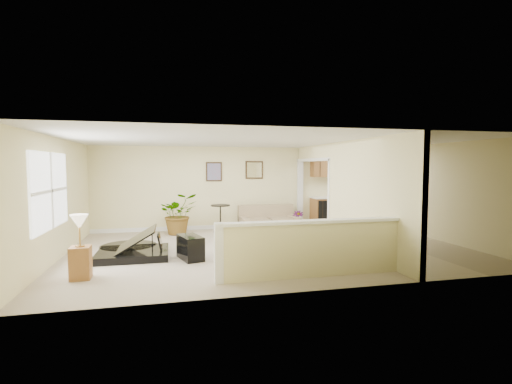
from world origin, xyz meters
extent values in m
plane|color=tan|center=(0.00, 0.00, 0.00)|extent=(9.00, 9.00, 0.00)
cube|color=beige|center=(0.00, 3.00, 1.25)|extent=(9.00, 0.04, 2.50)
cube|color=beige|center=(0.00, -3.00, 1.25)|extent=(9.00, 0.04, 2.50)
cube|color=beige|center=(-4.50, 0.00, 1.25)|extent=(0.04, 6.00, 2.50)
cube|color=beige|center=(4.50, 0.00, 1.25)|extent=(0.04, 6.00, 2.50)
cube|color=silver|center=(0.00, 0.00, 2.50)|extent=(9.00, 6.00, 0.04)
cube|color=tan|center=(3.15, 0.00, 0.00)|extent=(2.70, 6.00, 0.01)
cube|color=beige|center=(1.80, -1.20, 1.25)|extent=(0.12, 3.60, 2.50)
cube|color=beige|center=(1.80, 1.77, 2.30)|extent=(0.12, 2.35, 0.40)
cube|color=beige|center=(0.15, -2.30, 0.47)|extent=(3.30, 0.12, 0.95)
cube|color=white|center=(0.15, -2.30, 0.96)|extent=(3.40, 0.22, 0.05)
cube|color=white|center=(-1.50, -2.30, 0.50)|extent=(0.14, 0.14, 1.00)
cube|color=white|center=(-4.49, -0.50, 1.45)|extent=(0.05, 2.15, 1.45)
cube|color=#362513|center=(-0.95, 2.98, 1.75)|extent=(0.48, 0.03, 0.58)
cube|color=#895774|center=(-0.95, 2.96, 1.75)|extent=(0.40, 0.01, 0.50)
cube|color=#362513|center=(0.30, 2.98, 1.80)|extent=(0.55, 0.03, 0.55)
cube|color=white|center=(0.30, 2.96, 1.80)|extent=(0.46, 0.01, 0.46)
cube|color=#9C6533|center=(3.30, 2.70, 0.45)|extent=(2.30, 0.60, 0.90)
cube|color=white|center=(3.30, 2.70, 0.92)|extent=(2.36, 0.65, 0.04)
cube|color=black|center=(2.50, 2.69, 0.43)|extent=(0.60, 0.60, 0.84)
cube|color=#9C6533|center=(3.30, 2.82, 1.95)|extent=(2.30, 0.35, 0.75)
cube|color=black|center=(-3.03, -0.15, 0.76)|extent=(1.44, 1.24, 0.30)
cylinder|color=black|center=(-3.18, 0.39, 0.76)|extent=(1.23, 1.23, 0.30)
cube|color=silver|center=(-2.18, -0.15, 0.72)|extent=(0.22, 0.99, 0.02)
cube|color=black|center=(-3.13, -0.05, 1.03)|extent=(1.13, 1.14, 0.67)
cube|color=black|center=(-1.87, -0.58, 0.24)|extent=(0.56, 0.80, 0.49)
cube|color=tan|center=(0.59, 2.31, 0.24)|extent=(1.72, 0.98, 0.48)
cube|color=tan|center=(0.59, 2.68, 0.73)|extent=(1.71, 0.24, 0.50)
cube|color=tan|center=(-0.16, 2.31, 0.57)|extent=(0.21, 0.97, 0.18)
cube|color=tan|center=(1.35, 2.31, 0.57)|extent=(0.21, 0.97, 0.18)
cylinder|color=black|center=(-0.85, 2.35, 0.02)|extent=(0.40, 0.40, 0.03)
cylinder|color=black|center=(-0.85, 2.35, 0.40)|extent=(0.04, 0.04, 0.78)
cylinder|color=black|center=(-0.85, 2.35, 0.79)|extent=(0.55, 0.55, 0.03)
cylinder|color=black|center=(-2.03, 2.34, 0.12)|extent=(0.33, 0.33, 0.23)
imported|color=#1E4B16|center=(-2.03, 2.34, 0.58)|extent=(1.20, 1.08, 1.16)
cylinder|color=black|center=(1.45, 2.17, 0.11)|extent=(0.30, 0.30, 0.21)
imported|color=#1E4B16|center=(1.45, 2.17, 0.29)|extent=(0.43, 0.43, 0.58)
cube|color=#9C6533|center=(-3.76, -1.53, 0.28)|extent=(0.34, 0.34, 0.56)
cylinder|color=#AC7D39|center=(-3.76, -1.53, 0.57)|extent=(0.15, 0.15, 0.02)
cylinder|color=#AC7D39|center=(-3.76, -1.53, 0.75)|extent=(0.03, 0.03, 0.37)
cone|color=#F4E2C7|center=(-3.76, -1.53, 0.99)|extent=(0.30, 0.30, 0.24)
camera|label=1|loc=(-2.26, -8.23, 1.92)|focal=26.00mm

